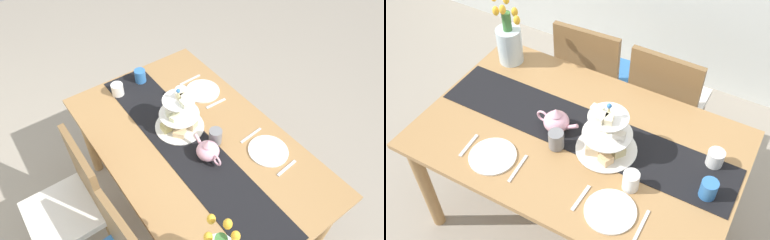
# 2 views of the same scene
# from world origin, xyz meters

# --- Properties ---
(ground_plane) EXTENTS (8.00, 8.00, 0.00)m
(ground_plane) POSITION_xyz_m (0.00, 0.00, 0.00)
(ground_plane) COLOR gray
(dining_table) EXTENTS (1.60, 0.99, 0.74)m
(dining_table) POSITION_xyz_m (0.00, 0.00, 0.64)
(dining_table) COLOR #A37747
(dining_table) RESTS_ON ground_plane
(chair_left) EXTENTS (0.44, 0.44, 0.91)m
(chair_left) POSITION_xyz_m (-0.29, 0.72, 0.50)
(chair_left) COLOR brown
(chair_left) RESTS_ON ground_plane
(chair_right) EXTENTS (0.42, 0.42, 0.91)m
(chair_right) POSITION_xyz_m (0.22, 0.72, 0.50)
(chair_right) COLOR brown
(chair_right) RESTS_ON ground_plane
(table_runner) EXTENTS (1.57, 0.30, 0.00)m
(table_runner) POSITION_xyz_m (0.00, 0.05, 0.74)
(table_runner) COLOR black
(table_runner) RESTS_ON dining_table
(tiered_cake_stand) EXTENTS (0.30, 0.30, 0.30)m
(tiered_cake_stand) POSITION_xyz_m (0.15, 0.00, 0.83)
(tiered_cake_stand) COLOR beige
(tiered_cake_stand) RESTS_ON table_runner
(teapot) EXTENTS (0.24, 0.13, 0.14)m
(teapot) POSITION_xyz_m (-0.13, 0.00, 0.80)
(teapot) COLOR #E5A8BC
(teapot) RESTS_ON table_runner
(tulip_vase) EXTENTS (0.19, 0.15, 0.43)m
(tulip_vase) POSITION_xyz_m (-0.64, 0.35, 0.88)
(tulip_vase) COLOR silver
(tulip_vase) RESTS_ON dining_table
(cream_jug) EXTENTS (0.08, 0.08, 0.08)m
(cream_jug) POSITION_xyz_m (0.64, 0.17, 0.78)
(cream_jug) COLOR white
(cream_jug) RESTS_ON dining_table
(dinner_plate_left) EXTENTS (0.23, 0.23, 0.01)m
(dinner_plate_left) POSITION_xyz_m (-0.30, -0.31, 0.75)
(dinner_plate_left) COLOR white
(dinner_plate_left) RESTS_ON dining_table
(fork_left) EXTENTS (0.03, 0.15, 0.01)m
(fork_left) POSITION_xyz_m (-0.44, -0.31, 0.74)
(fork_left) COLOR silver
(fork_left) RESTS_ON dining_table
(knife_left) EXTENTS (0.03, 0.17, 0.01)m
(knife_left) POSITION_xyz_m (-0.15, -0.31, 0.74)
(knife_left) COLOR silver
(knife_left) RESTS_ON dining_table
(dinner_plate_right) EXTENTS (0.23, 0.23, 0.01)m
(dinner_plate_right) POSITION_xyz_m (0.33, -0.31, 0.75)
(dinner_plate_right) COLOR white
(dinner_plate_right) RESTS_ON dining_table
(fork_right) EXTENTS (0.02, 0.15, 0.01)m
(fork_right) POSITION_xyz_m (0.18, -0.31, 0.74)
(fork_right) COLOR silver
(fork_right) RESTS_ON dining_table
(knife_right) EXTENTS (0.02, 0.17, 0.01)m
(knife_right) POSITION_xyz_m (0.47, -0.31, 0.74)
(knife_right) COLOR silver
(knife_right) RESTS_ON dining_table
(mug_grey) EXTENTS (0.08, 0.08, 0.09)m
(mug_grey) POSITION_xyz_m (-0.07, -0.10, 0.79)
(mug_grey) COLOR slate
(mug_grey) RESTS_ON table_runner
(mug_white_text) EXTENTS (0.08, 0.08, 0.09)m
(mug_white_text) POSITION_xyz_m (0.35, -0.15, 0.79)
(mug_white_text) COLOR white
(mug_white_text) RESTS_ON dining_table
(mug_orange) EXTENTS (0.08, 0.08, 0.09)m
(mug_orange) POSITION_xyz_m (0.66, -0.02, 0.79)
(mug_orange) COLOR #3370B7
(mug_orange) RESTS_ON dining_table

